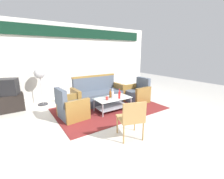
{
  "coord_description": "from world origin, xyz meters",
  "views": [
    {
      "loc": [
        -2.46,
        -2.84,
        1.78
      ],
      "look_at": [
        0.05,
        0.89,
        0.65
      ],
      "focal_mm": 24.26,
      "sensor_mm": 36.0,
      "label": 1
    }
  ],
  "objects": [
    {
      "name": "bottle_clear",
      "position": [
        -0.01,
        0.77,
        0.53
      ],
      "size": [
        0.07,
        0.07,
        0.31
      ],
      "color": "silver",
      "rests_on": "coffee_table"
    },
    {
      "name": "cup",
      "position": [
        -0.24,
        0.73,
        0.46
      ],
      "size": [
        0.08,
        0.08,
        0.1
      ],
      "primitive_type": "cylinder",
      "color": "red",
      "rests_on": "coffee_table"
    },
    {
      "name": "coffee_table",
      "position": [
        0.02,
        0.81,
        0.27
      ],
      "size": [
        1.1,
        0.6,
        0.4
      ],
      "color": "silver",
      "rests_on": "rug"
    },
    {
      "name": "rug",
      "position": [
        0.02,
        0.99,
        0.01
      ],
      "size": [
        3.3,
        2.12,
        0.01
      ],
      "primitive_type": "cube",
      "color": "maroon",
      "rests_on": "ground"
    },
    {
      "name": "armchair_left",
      "position": [
        -1.22,
        0.99,
        0.29
      ],
      "size": [
        0.75,
        0.81,
        0.85
      ],
      "rotation": [
        0.0,
        0.0,
        -1.5
      ],
      "color": "#4C5666",
      "rests_on": "rug"
    },
    {
      "name": "pedestal_fan",
      "position": [
        -1.68,
        2.6,
        1.01
      ],
      "size": [
        0.36,
        0.36,
        1.27
      ],
      "color": "#2D2D33",
      "rests_on": "ground"
    },
    {
      "name": "wicker_chair",
      "position": [
        -0.55,
        -0.71,
        0.49
      ],
      "size": [
        0.61,
        0.61,
        0.84
      ],
      "rotation": [
        0.0,
        0.0,
        -0.32
      ],
      "color": "#AD844C",
      "rests_on": "ground"
    },
    {
      "name": "wall_back",
      "position": [
        0.0,
        3.05,
        1.48
      ],
      "size": [
        6.52,
        0.19,
        2.8
      ],
      "color": "silver",
      "rests_on": "ground"
    },
    {
      "name": "armchair_right",
      "position": [
        1.26,
        1.04,
        0.29
      ],
      "size": [
        0.71,
        0.77,
        0.85
      ],
      "rotation": [
        0.0,
        0.0,
        1.58
      ],
      "color": "#4C5666",
      "rests_on": "rug"
    },
    {
      "name": "bottle_red",
      "position": [
        0.15,
        0.65,
        0.52
      ],
      "size": [
        0.07,
        0.07,
        0.3
      ],
      "color": "red",
      "rests_on": "coffee_table"
    },
    {
      "name": "bottle_brown",
      "position": [
        -0.01,
        0.9,
        0.51
      ],
      "size": [
        0.07,
        0.07,
        0.26
      ],
      "color": "brown",
      "rests_on": "coffee_table"
    },
    {
      "name": "tv_stand",
      "position": [
        -2.63,
        2.55,
        0.26
      ],
      "size": [
        0.8,
        0.5,
        0.52
      ],
      "primitive_type": "cube",
      "color": "black",
      "rests_on": "ground"
    },
    {
      "name": "television",
      "position": [
        -2.63,
        2.55,
        0.76
      ],
      "size": [
        0.7,
        0.6,
        0.48
      ],
      "rotation": [
        0.0,
        0.0,
        2.85
      ],
      "color": "black",
      "rests_on": "tv_stand"
    },
    {
      "name": "ground_plane",
      "position": [
        0.0,
        0.0,
        0.0
      ],
      "size": [
        14.0,
        14.0,
        0.0
      ],
      "primitive_type": "plane",
      "color": "beige"
    },
    {
      "name": "couch",
      "position": [
        -0.02,
        1.66,
        0.32
      ],
      "size": [
        1.8,
        0.74,
        0.96
      ],
      "rotation": [
        0.0,
        0.0,
        3.14
      ],
      "color": "#4C5666",
      "rests_on": "rug"
    }
  ]
}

